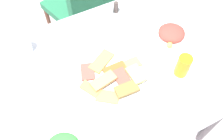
# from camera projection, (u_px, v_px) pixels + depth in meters

# --- Properties ---
(ground_plane) EXTENTS (6.00, 6.00, 0.00)m
(ground_plane) POSITION_uv_depth(u_px,v_px,m) (113.00, 124.00, 1.86)
(ground_plane) COLOR #BDADAE
(dining_table) EXTENTS (1.14, 0.90, 0.75)m
(dining_table) POSITION_uv_depth(u_px,v_px,m) (113.00, 78.00, 1.30)
(dining_table) COLOR white
(dining_table) RESTS_ON ground_plane
(dining_chair) EXTENTS (0.53, 0.53, 0.93)m
(dining_chair) POSITION_uv_depth(u_px,v_px,m) (84.00, 2.00, 1.81)
(dining_chair) COLOR #29784F
(dining_chair) RESTS_ON ground_plane
(pide_platter) EXTENTS (0.33, 0.33, 0.04)m
(pide_platter) POSITION_uv_depth(u_px,v_px,m) (112.00, 77.00, 1.19)
(pide_platter) COLOR white
(pide_platter) RESTS_ON dining_table
(salad_plate_greens) EXTENTS (0.22, 0.22, 0.06)m
(salad_plate_greens) POSITION_uv_depth(u_px,v_px,m) (171.00, 34.00, 1.34)
(salad_plate_greens) COLOR white
(salad_plate_greens) RESTS_ON dining_table
(soda_can) EXTENTS (0.07, 0.07, 0.12)m
(soda_can) POSITION_uv_depth(u_px,v_px,m) (183.00, 66.00, 1.17)
(soda_can) COLOR orange
(soda_can) RESTS_ON dining_table
(drinking_glass) EXTENTS (0.07, 0.07, 0.09)m
(drinking_glass) POSITION_uv_depth(u_px,v_px,m) (25.00, 45.00, 1.26)
(drinking_glass) COLOR silver
(drinking_glass) RESTS_ON dining_table
(paper_napkin) EXTENTS (0.19, 0.19, 0.00)m
(paper_napkin) POSITION_uv_depth(u_px,v_px,m) (49.00, 70.00, 1.23)
(paper_napkin) COLOR white
(paper_napkin) RESTS_ON dining_table
(fork) EXTENTS (0.19, 0.07, 0.00)m
(fork) POSITION_uv_depth(u_px,v_px,m) (50.00, 73.00, 1.22)
(fork) COLOR silver
(fork) RESTS_ON paper_napkin
(spoon) EXTENTS (0.16, 0.07, 0.00)m
(spoon) POSITION_uv_depth(u_px,v_px,m) (47.00, 67.00, 1.23)
(spoon) COLOR silver
(spoon) RESTS_ON paper_napkin
(condiment_caddy) EXTENTS (0.10, 0.10, 0.08)m
(condiment_caddy) POSITION_uv_depth(u_px,v_px,m) (113.00, 11.00, 1.42)
(condiment_caddy) COLOR #B2B2B7
(condiment_caddy) RESTS_ON dining_table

